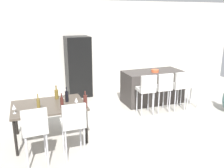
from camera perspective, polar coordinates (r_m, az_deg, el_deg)
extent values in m
plane|color=#ADA89E|center=(5.98, 7.84, -8.47)|extent=(10.00, 10.00, 0.00)
cube|color=beige|center=(8.18, -1.43, 8.88)|extent=(10.00, 0.12, 2.90)
cube|color=#383330|center=(7.10, 9.46, -0.62)|extent=(1.69, 0.79, 0.92)
cube|color=beige|center=(6.16, 7.91, -1.27)|extent=(0.43, 0.43, 0.08)
cube|color=beige|center=(5.95, 8.65, 0.28)|extent=(0.40, 0.09, 0.36)
cylinder|color=#B2B2B7|center=(6.35, 5.89, -3.96)|extent=(0.03, 0.03, 0.61)
cylinder|color=#B2B2B7|center=(6.47, 8.53, -3.67)|extent=(0.03, 0.03, 0.61)
cylinder|color=#B2B2B7|center=(6.07, 7.01, -4.94)|extent=(0.03, 0.03, 0.61)
cylinder|color=#B2B2B7|center=(6.20, 9.74, -4.62)|extent=(0.03, 0.03, 0.61)
cube|color=beige|center=(6.39, 11.65, -0.82)|extent=(0.41, 0.41, 0.08)
cube|color=beige|center=(6.19, 12.54, 0.70)|extent=(0.40, 0.07, 0.36)
cylinder|color=#B2B2B7|center=(6.55, 9.58, -3.46)|extent=(0.03, 0.03, 0.61)
cylinder|color=#B2B2B7|center=(6.70, 12.00, -3.14)|extent=(0.03, 0.03, 0.61)
cylinder|color=#B2B2B7|center=(6.29, 10.93, -4.37)|extent=(0.03, 0.03, 0.61)
cylinder|color=#B2B2B7|center=(6.45, 13.42, -4.01)|extent=(0.03, 0.03, 0.61)
cube|color=beige|center=(6.65, 15.14, -0.40)|extent=(0.41, 0.41, 0.08)
cube|color=beige|center=(6.46, 16.17, 1.08)|extent=(0.40, 0.07, 0.36)
cylinder|color=#B2B2B7|center=(6.78, 13.04, -2.99)|extent=(0.03, 0.03, 0.61)
cylinder|color=#B2B2B7|center=(6.96, 15.22, -2.64)|extent=(0.03, 0.03, 0.61)
cylinder|color=#B2B2B7|center=(6.54, 14.62, -3.82)|extent=(0.03, 0.03, 0.61)
cylinder|color=#B2B2B7|center=(6.72, 16.83, -3.43)|extent=(0.03, 0.03, 0.61)
cube|color=beige|center=(6.89, 17.97, -0.05)|extent=(0.42, 0.42, 0.08)
cube|color=beige|center=(6.70, 18.97, 1.37)|extent=(0.40, 0.08, 0.36)
cylinder|color=#B2B2B7|center=(7.02, 15.92, -2.53)|extent=(0.03, 0.03, 0.61)
cylinder|color=#B2B2B7|center=(7.20, 18.04, -2.25)|extent=(0.03, 0.03, 0.61)
cylinder|color=#B2B2B7|center=(6.78, 17.40, -3.33)|extent=(0.03, 0.03, 0.61)
cylinder|color=#B2B2B7|center=(6.96, 19.56, -3.02)|extent=(0.03, 0.03, 0.61)
cube|color=#4C4238|center=(4.99, -14.68, -4.97)|extent=(1.42, 1.00, 0.04)
cylinder|color=black|center=(5.53, -21.65, -7.67)|extent=(0.05, 0.05, 0.70)
cylinder|color=black|center=(5.62, -8.28, -6.27)|extent=(0.05, 0.05, 0.70)
cylinder|color=black|center=(4.73, -21.76, -11.75)|extent=(0.05, 0.05, 0.70)
cylinder|color=black|center=(4.84, -6.03, -10.00)|extent=(0.05, 0.05, 0.70)
cube|color=beige|center=(4.27, -17.76, -9.94)|extent=(0.42, 0.42, 0.08)
cube|color=beige|center=(4.03, -17.78, -8.12)|extent=(0.40, 0.08, 0.36)
cylinder|color=#B2B2B7|center=(4.56, -19.64, -13.25)|extent=(0.03, 0.03, 0.61)
cylinder|color=#B2B2B7|center=(4.58, -15.56, -12.75)|extent=(0.03, 0.03, 0.61)
cylinder|color=#B2B2B7|center=(4.28, -19.33, -15.25)|extent=(0.03, 0.03, 0.61)
cylinder|color=#B2B2B7|center=(4.30, -14.95, -14.71)|extent=(0.03, 0.03, 0.61)
cube|color=beige|center=(4.33, -9.22, -8.99)|extent=(0.40, 0.40, 0.08)
cube|color=beige|center=(4.09, -8.91, -7.15)|extent=(0.40, 0.06, 0.36)
cylinder|color=#B2B2B7|center=(4.60, -11.40, -12.31)|extent=(0.03, 0.03, 0.61)
cylinder|color=#B2B2B7|center=(4.65, -7.42, -11.81)|extent=(0.03, 0.03, 0.61)
cylinder|color=#B2B2B7|center=(4.32, -10.75, -14.24)|extent=(0.03, 0.03, 0.61)
cylinder|color=#B2B2B7|center=(4.37, -6.49, -13.68)|extent=(0.03, 0.03, 0.61)
cylinder|color=brown|center=(5.26, -12.93, -2.39)|extent=(0.08, 0.08, 0.20)
cylinder|color=brown|center=(5.22, -13.03, -0.84)|extent=(0.03, 0.03, 0.10)
cylinder|color=brown|center=(4.70, -16.91, -4.69)|extent=(0.06, 0.06, 0.24)
cylinder|color=brown|center=(4.65, -17.07, -2.77)|extent=(0.02, 0.02, 0.10)
cylinder|color=black|center=(5.04, -10.60, -2.92)|extent=(0.07, 0.07, 0.22)
cylinder|color=black|center=(5.00, -10.69, -1.22)|extent=(0.02, 0.02, 0.09)
cylinder|color=#471E19|center=(4.66, -6.30, -4.15)|extent=(0.07, 0.07, 0.25)
cylinder|color=#471E19|center=(4.60, -6.37, -2.20)|extent=(0.03, 0.03, 0.08)
cylinder|color=#471E19|center=(4.74, -11.70, -4.29)|extent=(0.06, 0.06, 0.21)
cylinder|color=#471E19|center=(4.70, -11.80, -2.62)|extent=(0.02, 0.02, 0.08)
cylinder|color=silver|center=(5.30, -11.51, -3.29)|extent=(0.06, 0.06, 0.00)
cylinder|color=silver|center=(5.28, -11.54, -2.86)|extent=(0.01, 0.01, 0.08)
cone|color=silver|center=(5.26, -11.59, -1.99)|extent=(0.07, 0.07, 0.09)
cylinder|color=silver|center=(4.76, -21.95, -6.40)|extent=(0.06, 0.06, 0.00)
cylinder|color=silver|center=(4.75, -22.00, -5.93)|extent=(0.01, 0.01, 0.08)
cone|color=silver|center=(4.72, -22.10, -4.97)|extent=(0.07, 0.07, 0.09)
cylinder|color=silver|center=(4.82, -8.36, -5.09)|extent=(0.06, 0.06, 0.00)
cylinder|color=silver|center=(4.81, -8.38, -4.63)|extent=(0.01, 0.01, 0.08)
cone|color=silver|center=(4.78, -8.43, -3.67)|extent=(0.07, 0.07, 0.09)
cube|color=black|center=(7.57, -7.99, 4.08)|extent=(0.72, 0.68, 1.84)
cylinder|color=#C6512D|center=(6.87, 10.08, 3.07)|extent=(0.21, 0.21, 0.07)
cylinder|color=beige|center=(9.01, 12.97, 0.45)|extent=(0.24, 0.24, 0.22)
sphere|color=#2D6B33|center=(8.94, 13.09, 2.34)|extent=(0.44, 0.44, 0.44)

